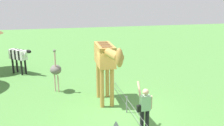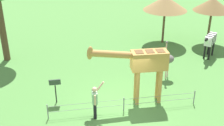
{
  "view_description": "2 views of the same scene",
  "coord_description": "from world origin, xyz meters",
  "px_view_note": "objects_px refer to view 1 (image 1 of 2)",
  "views": [
    {
      "loc": [
        8.52,
        -2.5,
        4.64
      ],
      "look_at": [
        0.18,
        -0.44,
        2.26
      ],
      "focal_mm": 37.54,
      "sensor_mm": 36.0,
      "label": 1
    },
    {
      "loc": [
        2.53,
        11.54,
        8.14
      ],
      "look_at": [
        0.4,
        -0.67,
        2.12
      ],
      "focal_mm": 47.33,
      "sensor_mm": 36.0,
      "label": 2
    }
  ],
  "objects_px": {
    "giraffe": "(106,59)",
    "zebra": "(19,56)",
    "ostrich": "(56,70)",
    "visitor": "(145,107)"
  },
  "relations": [
    {
      "from": "visitor",
      "to": "zebra",
      "type": "relative_size",
      "value": 1.05
    },
    {
      "from": "giraffe",
      "to": "zebra",
      "type": "distance_m",
      "value": 7.22
    },
    {
      "from": "ostrich",
      "to": "giraffe",
      "type": "bearing_deg",
      "value": 45.79
    },
    {
      "from": "ostrich",
      "to": "visitor",
      "type": "bearing_deg",
      "value": 34.18
    },
    {
      "from": "giraffe",
      "to": "ostrich",
      "type": "xyz_separation_m",
      "value": [
        -2.08,
        -2.13,
        -0.95
      ]
    },
    {
      "from": "zebra",
      "to": "giraffe",
      "type": "bearing_deg",
      "value": 37.28
    },
    {
      "from": "giraffe",
      "to": "ostrich",
      "type": "bearing_deg",
      "value": -134.21
    },
    {
      "from": "giraffe",
      "to": "zebra",
      "type": "relative_size",
      "value": 2.29
    },
    {
      "from": "giraffe",
      "to": "ostrich",
      "type": "relative_size",
      "value": 1.69
    },
    {
      "from": "zebra",
      "to": "ostrich",
      "type": "xyz_separation_m",
      "value": [
        3.62,
        2.2,
        0.01
      ]
    }
  ]
}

